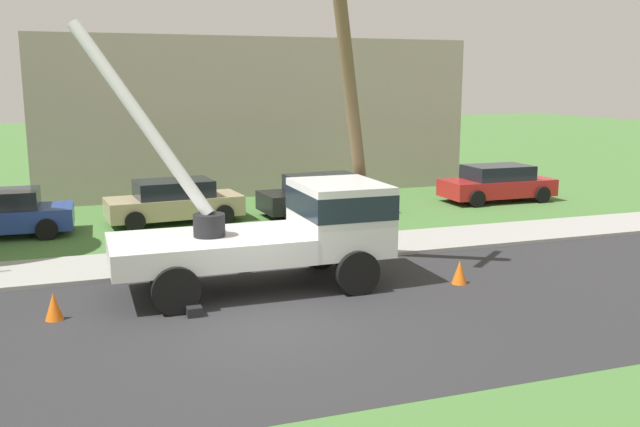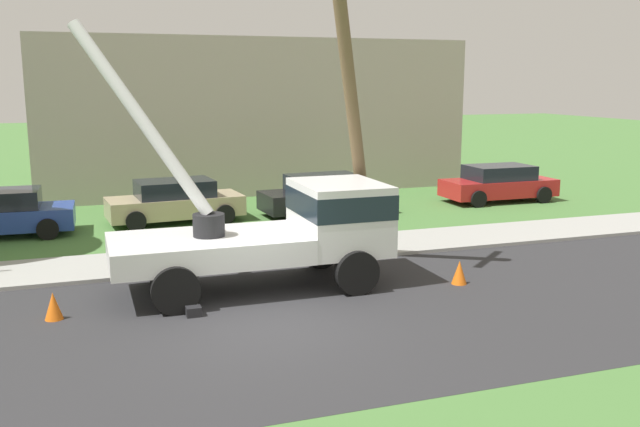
{
  "view_description": "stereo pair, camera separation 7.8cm",
  "coord_description": "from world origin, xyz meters",
  "px_view_note": "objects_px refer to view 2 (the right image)",
  "views": [
    {
      "loc": [
        -3.37,
        -12.54,
        4.69
      ],
      "look_at": [
        2.28,
        3.57,
        1.4
      ],
      "focal_mm": 38.97,
      "sensor_mm": 36.0,
      "label": 1
    },
    {
      "loc": [
        -3.3,
        -12.56,
        4.69
      ],
      "look_at": [
        2.28,
        3.57,
        1.4
      ],
      "focal_mm": 38.97,
      "sensor_mm": 36.0,
      "label": 2
    }
  ],
  "objects_px": {
    "utility_truck": "(286,226)",
    "parked_sedan_red": "(499,183)",
    "traffic_cone_curbside": "(351,255)",
    "leaning_utility_pole": "(351,94)",
    "parked_sedan_black": "(324,195)",
    "parked_sedan_tan": "(175,201)",
    "traffic_cone_ahead": "(459,272)",
    "traffic_cone_behind": "(53,306)"
  },
  "relations": [
    {
      "from": "traffic_cone_curbside",
      "to": "leaning_utility_pole",
      "type": "bearing_deg",
      "value": -124.84
    },
    {
      "from": "parked_sedan_tan",
      "to": "parked_sedan_black",
      "type": "distance_m",
      "value": 5.15
    },
    {
      "from": "traffic_cone_ahead",
      "to": "utility_truck",
      "type": "bearing_deg",
      "value": 161.83
    },
    {
      "from": "utility_truck",
      "to": "parked_sedan_red",
      "type": "xyz_separation_m",
      "value": [
        11.06,
        8.17,
        -0.7
      ]
    },
    {
      "from": "utility_truck",
      "to": "parked_sedan_black",
      "type": "relative_size",
      "value": 1.5
    },
    {
      "from": "leaning_utility_pole",
      "to": "parked_sedan_black",
      "type": "distance_m",
      "value": 8.03
    },
    {
      "from": "parked_sedan_red",
      "to": "traffic_cone_behind",
      "type": "bearing_deg",
      "value": -150.97
    },
    {
      "from": "traffic_cone_behind",
      "to": "traffic_cone_curbside",
      "type": "bearing_deg",
      "value": 14.48
    },
    {
      "from": "traffic_cone_curbside",
      "to": "utility_truck",
      "type": "bearing_deg",
      "value": -152.5
    },
    {
      "from": "leaning_utility_pole",
      "to": "traffic_cone_behind",
      "type": "distance_m",
      "value": 8.25
    },
    {
      "from": "utility_truck",
      "to": "parked_sedan_tan",
      "type": "bearing_deg",
      "value": 100.16
    },
    {
      "from": "utility_truck",
      "to": "parked_sedan_red",
      "type": "relative_size",
      "value": 1.54
    },
    {
      "from": "parked_sedan_black",
      "to": "utility_truck",
      "type": "bearing_deg",
      "value": -115.1
    },
    {
      "from": "traffic_cone_ahead",
      "to": "parked_sedan_tan",
      "type": "relative_size",
      "value": 0.12
    },
    {
      "from": "traffic_cone_behind",
      "to": "parked_sedan_black",
      "type": "bearing_deg",
      "value": 44.6
    },
    {
      "from": "traffic_cone_ahead",
      "to": "traffic_cone_curbside",
      "type": "bearing_deg",
      "value": 128.04
    },
    {
      "from": "utility_truck",
      "to": "traffic_cone_curbside",
      "type": "bearing_deg",
      "value": 27.5
    },
    {
      "from": "utility_truck",
      "to": "parked_sedan_black",
      "type": "bearing_deg",
      "value": 64.9
    },
    {
      "from": "traffic_cone_ahead",
      "to": "parked_sedan_red",
      "type": "bearing_deg",
      "value": 52.5
    },
    {
      "from": "traffic_cone_behind",
      "to": "parked_sedan_red",
      "type": "xyz_separation_m",
      "value": [
        16.12,
        8.95,
        0.43
      ]
    },
    {
      "from": "leaning_utility_pole",
      "to": "parked_sedan_red",
      "type": "distance_m",
      "value": 12.24
    },
    {
      "from": "leaning_utility_pole",
      "to": "traffic_cone_ahead",
      "type": "bearing_deg",
      "value": -48.37
    },
    {
      "from": "traffic_cone_behind",
      "to": "parked_sedan_black",
      "type": "height_order",
      "value": "parked_sedan_black"
    },
    {
      "from": "utility_truck",
      "to": "parked_sedan_tan",
      "type": "xyz_separation_m",
      "value": [
        -1.47,
        8.2,
        -0.7
      ]
    },
    {
      "from": "parked_sedan_red",
      "to": "utility_truck",
      "type": "bearing_deg",
      "value": -143.55
    },
    {
      "from": "parked_sedan_tan",
      "to": "parked_sedan_black",
      "type": "relative_size",
      "value": 1.0
    },
    {
      "from": "traffic_cone_curbside",
      "to": "parked_sedan_tan",
      "type": "xyz_separation_m",
      "value": [
        -3.49,
        7.15,
        0.43
      ]
    },
    {
      "from": "utility_truck",
      "to": "traffic_cone_ahead",
      "type": "distance_m",
      "value": 4.18
    },
    {
      "from": "traffic_cone_curbside",
      "to": "parked_sedan_black",
      "type": "relative_size",
      "value": 0.12
    },
    {
      "from": "utility_truck",
      "to": "traffic_cone_curbside",
      "type": "height_order",
      "value": "utility_truck"
    },
    {
      "from": "utility_truck",
      "to": "traffic_cone_behind",
      "type": "height_order",
      "value": "utility_truck"
    },
    {
      "from": "utility_truck",
      "to": "leaning_utility_pole",
      "type": "distance_m",
      "value": 3.64
    },
    {
      "from": "leaning_utility_pole",
      "to": "parked_sedan_red",
      "type": "bearing_deg",
      "value": 38.49
    },
    {
      "from": "traffic_cone_curbside",
      "to": "parked_sedan_tan",
      "type": "height_order",
      "value": "parked_sedan_tan"
    },
    {
      "from": "parked_sedan_red",
      "to": "parked_sedan_black",
      "type": "bearing_deg",
      "value": -177.35
    },
    {
      "from": "utility_truck",
      "to": "parked_sedan_tan",
      "type": "relative_size",
      "value": 1.49
    },
    {
      "from": "traffic_cone_ahead",
      "to": "parked_sedan_black",
      "type": "height_order",
      "value": "parked_sedan_black"
    },
    {
      "from": "traffic_cone_behind",
      "to": "parked_sedan_tan",
      "type": "height_order",
      "value": "parked_sedan_tan"
    },
    {
      "from": "parked_sedan_tan",
      "to": "parked_sedan_red",
      "type": "xyz_separation_m",
      "value": [
        12.53,
        -0.03,
        0.0
      ]
    },
    {
      "from": "leaning_utility_pole",
      "to": "parked_sedan_red",
      "type": "relative_size",
      "value": 1.94
    },
    {
      "from": "traffic_cone_ahead",
      "to": "parked_sedan_red",
      "type": "height_order",
      "value": "parked_sedan_red"
    },
    {
      "from": "traffic_cone_ahead",
      "to": "traffic_cone_curbside",
      "type": "distance_m",
      "value": 2.93
    }
  ]
}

